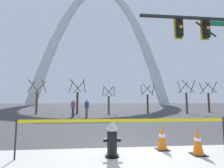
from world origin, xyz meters
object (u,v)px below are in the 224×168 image
(pedestrian_standing_center, at_px, (87,108))
(traffic_cone_by_hydrant, at_px, (162,138))
(traffic_signal_gantry, at_px, (212,48))
(monument_arch, at_px, (100,52))
(traffic_cone_mid_sidewalk, at_px, (198,141))
(fire_hydrant, at_px, (112,138))
(pedestrian_walking_left, at_px, (73,108))

(pedestrian_standing_center, bearing_deg, traffic_cone_by_hydrant, -74.52)
(traffic_signal_gantry, bearing_deg, monument_arch, 95.17)
(pedestrian_standing_center, bearing_deg, traffic_cone_mid_sidewalk, -71.53)
(fire_hydrant, relative_size, traffic_cone_by_hydrant, 1.36)
(traffic_signal_gantry, height_order, pedestrian_walking_left, traffic_signal_gantry)
(traffic_cone_mid_sidewalk, height_order, pedestrian_standing_center, pedestrian_standing_center)
(fire_hydrant, relative_size, pedestrian_standing_center, 0.62)
(traffic_signal_gantry, distance_m, pedestrian_walking_left, 11.63)
(traffic_signal_gantry, xyz_separation_m, pedestrian_walking_left, (-7.86, 7.93, -3.25))
(pedestrian_standing_center, bearing_deg, pedestrian_walking_left, 171.28)
(pedestrian_walking_left, bearing_deg, traffic_cone_by_hydrant, -68.64)
(pedestrian_walking_left, distance_m, pedestrian_standing_center, 1.26)
(pedestrian_walking_left, height_order, pedestrian_standing_center, same)
(traffic_signal_gantry, height_order, pedestrian_standing_center, traffic_signal_gantry)
(pedestrian_walking_left, relative_size, pedestrian_standing_center, 1.00)
(traffic_cone_mid_sidewalk, bearing_deg, traffic_cone_by_hydrant, 144.64)
(traffic_cone_mid_sidewalk, xyz_separation_m, pedestrian_standing_center, (-3.62, 10.84, 0.46))
(monument_arch, bearing_deg, pedestrian_walking_left, -94.46)
(fire_hydrant, relative_size, traffic_cone_mid_sidewalk, 1.36)
(monument_arch, bearing_deg, fire_hydrant, -90.80)
(traffic_cone_mid_sidewalk, relative_size, pedestrian_standing_center, 0.46)
(traffic_cone_mid_sidewalk, bearing_deg, pedestrian_standing_center, 108.47)
(traffic_cone_mid_sidewalk, distance_m, traffic_signal_gantry, 5.69)
(traffic_cone_by_hydrant, xyz_separation_m, pedestrian_standing_center, (-2.85, 10.29, 0.46))
(traffic_signal_gantry, height_order, monument_arch, monument_arch)
(traffic_cone_mid_sidewalk, height_order, pedestrian_walking_left, pedestrian_walking_left)
(pedestrian_standing_center, bearing_deg, traffic_signal_gantry, -49.47)
(traffic_cone_by_hydrant, height_order, pedestrian_standing_center, pedestrian_standing_center)
(fire_hydrant, relative_size, monument_arch, 0.02)
(traffic_cone_mid_sidewalk, bearing_deg, fire_hydrant, 178.07)
(traffic_cone_by_hydrant, xyz_separation_m, traffic_signal_gantry, (3.76, 2.56, 3.71))
(traffic_cone_by_hydrant, xyz_separation_m, pedestrian_walking_left, (-4.10, 10.48, 0.46))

